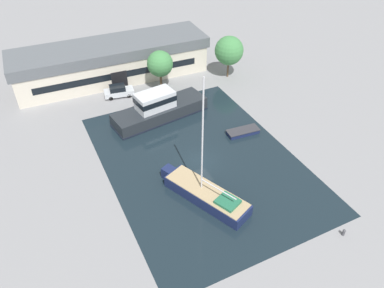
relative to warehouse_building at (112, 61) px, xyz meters
name	(u,v)px	position (x,y,z in m)	size (l,w,h in m)	color
ground_plane	(200,161)	(3.00, -24.21, -2.85)	(440.00, 440.00, 0.00)	gray
water_canal	(200,161)	(3.00, -24.21, -2.85)	(20.89, 28.92, 0.01)	black
warehouse_building	(112,61)	(0.00, 0.00, 0.00)	(30.03, 9.26, 5.64)	beige
quay_tree_near_building	(160,64)	(5.33, -6.81, 1.34)	(3.78, 3.78, 6.10)	brown
quay_tree_by_water	(229,51)	(16.35, -7.70, 1.56)	(4.41, 4.41, 6.63)	brown
parked_car	(119,91)	(-1.02, -5.93, -2.00)	(4.48, 2.53, 1.71)	silver
sailboat_moored	(205,194)	(0.72, -29.78, -2.09)	(6.23, 10.54, 13.93)	#19234C
motor_cruiser	(159,109)	(2.15, -13.72, -1.42)	(13.45, 5.69, 3.97)	#23282D
small_dinghy	(243,132)	(10.33, -21.81, -2.56)	(4.30, 1.98, 0.57)	#19234C
mooring_bollard	(344,232)	(10.20, -39.57, -2.46)	(0.30, 0.30, 0.74)	#47474C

